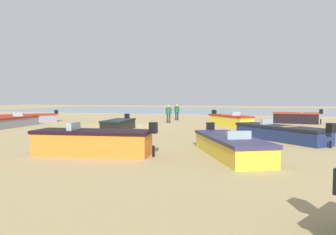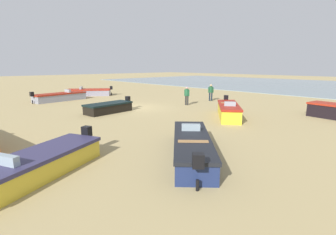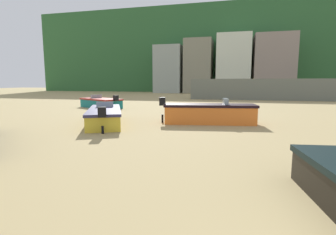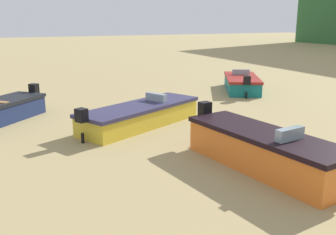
{
  "view_description": "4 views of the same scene",
  "coord_description": "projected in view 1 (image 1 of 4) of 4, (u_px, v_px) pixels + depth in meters",
  "views": [
    {
      "loc": [
        -9.73,
        20.87,
        2.1
      ],
      "look_at": [
        -5.27,
        6.48,
        1.18
      ],
      "focal_mm": 31.8,
      "sensor_mm": 36.0,
      "label": 1
    },
    {
      "loc": [
        -16.77,
        11.56,
        3.41
      ],
      "look_at": [
        -6.74,
        2.3,
        0.56
      ],
      "focal_mm": 26.63,
      "sensor_mm": 36.0,
      "label": 2
    },
    {
      "loc": [
        -2.66,
        -1.59,
        2.02
      ],
      "look_at": [
        -4.3,
        4.96,
        1.09
      ],
      "focal_mm": 27.49,
      "sensor_mm": 36.0,
      "label": 3
    },
    {
      "loc": [
        3.38,
        5.25,
        3.61
      ],
      "look_at": [
        -6.69,
        9.86,
        0.74
      ],
      "focal_mm": 40.78,
      "sensor_mm": 36.0,
      "label": 4
    }
  ],
  "objects": [
    {
      "name": "boat_orange_6",
      "position": [
        93.0,
        142.0,
        11.2
      ],
      "size": [
        4.76,
        1.99,
        1.27
      ],
      "rotation": [
        0.0,
        0.0,
        4.86
      ],
      "color": "orange",
      "rests_on": "ground"
    },
    {
      "name": "beach_walker_foreground",
      "position": [
        177.0,
        111.0,
        30.07
      ],
      "size": [
        0.5,
        0.47,
        1.62
      ],
      "rotation": [
        0.0,
        0.0,
        3.7
      ],
      "color": "black",
      "rests_on": "ground"
    },
    {
      "name": "boat_navy_7",
      "position": [
        280.0,
        133.0,
        15.2
      ],
      "size": [
        4.66,
        4.64,
        1.08
      ],
      "rotation": [
        0.0,
        0.0,
        3.93
      ],
      "color": "navy",
      "rests_on": "ground"
    },
    {
      "name": "boat_yellow_4",
      "position": [
        230.0,
        121.0,
        23.04
      ],
      "size": [
        3.81,
        4.32,
        1.22
      ],
      "rotation": [
        0.0,
        0.0,
        0.68
      ],
      "color": "yellow",
      "rests_on": "ground"
    },
    {
      "name": "boat_black_9",
      "position": [
        296.0,
        118.0,
        26.1
      ],
      "size": [
        4.06,
        1.93,
        1.28
      ],
      "rotation": [
        0.0,
        0.0,
        4.58
      ],
      "color": "black",
      "rests_on": "ground"
    },
    {
      "name": "boat_black_10",
      "position": [
        119.0,
        125.0,
        20.35
      ],
      "size": [
        1.88,
        3.87,
        1.04
      ],
      "rotation": [
        0.0,
        0.0,
        0.13
      ],
      "color": "black",
      "rests_on": "ground"
    },
    {
      "name": "boat_grey_1",
      "position": [
        28.0,
        118.0,
        27.19
      ],
      "size": [
        4.25,
        4.96,
        1.08
      ],
      "rotation": [
        0.0,
        0.0,
        5.66
      ],
      "color": "gray",
      "rests_on": "ground"
    },
    {
      "name": "beach_walker_distant",
      "position": [
        169.0,
        112.0,
        26.42
      ],
      "size": [
        0.54,
        0.39,
        1.62
      ],
      "rotation": [
        0.0,
        0.0,
        3.29
      ],
      "color": "#272725",
      "rests_on": "ground"
    },
    {
      "name": "ground_plane",
      "position": [
        128.0,
        127.0,
        22.9
      ],
      "size": [
        160.0,
        160.0,
        0.0
      ],
      "primitive_type": "plane",
      "color": "tan"
    },
    {
      "name": "boat_grey_2",
      "position": [
        11.0,
        122.0,
        22.64
      ],
      "size": [
        2.22,
        5.32,
        1.09
      ],
      "rotation": [
        0.0,
        0.0,
        3.29
      ],
      "color": "gray",
      "rests_on": "ground"
    },
    {
      "name": "boat_yellow_3",
      "position": [
        230.0,
        146.0,
        11.04
      ],
      "size": [
        3.43,
        4.95,
        1.06
      ],
      "rotation": [
        0.0,
        0.0,
        0.45
      ],
      "color": "gold",
      "rests_on": "ground"
    },
    {
      "name": "tidal_water",
      "position": [
        207.0,
        110.0,
        57.22
      ],
      "size": [
        80.0,
        36.0,
        0.06
      ],
      "primitive_type": "cube",
      "color": "gray",
      "rests_on": "ground"
    }
  ]
}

